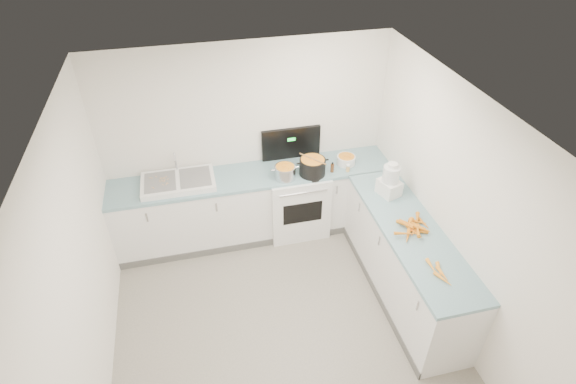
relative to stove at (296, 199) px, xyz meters
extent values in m
cube|color=white|center=(-0.55, 0.01, -0.02)|extent=(3.50, 0.60, 0.90)
cube|color=#7EA8B3|center=(-0.55, 0.01, 0.45)|extent=(3.50, 0.62, 0.04)
cube|color=white|center=(0.90, -1.39, -0.02)|extent=(0.60, 2.20, 0.90)
cube|color=#7EA8B3|center=(0.90, -1.39, 0.45)|extent=(0.62, 2.20, 0.04)
cube|color=white|center=(0.00, -0.01, -0.02)|extent=(0.76, 0.65, 0.90)
cube|color=black|center=(0.00, 0.29, 0.68)|extent=(0.76, 0.05, 0.42)
cube|color=white|center=(-1.45, 0.01, 0.50)|extent=(0.86, 0.52, 0.07)
cube|color=slate|center=(-1.65, 0.01, 0.54)|extent=(0.36, 0.42, 0.01)
cube|color=slate|center=(-1.25, 0.01, 0.54)|extent=(0.36, 0.42, 0.01)
cylinder|color=silver|center=(-1.45, 0.23, 0.66)|extent=(0.03, 0.03, 0.24)
cylinder|color=silver|center=(-0.18, -0.15, 0.54)|extent=(0.26, 0.26, 0.19)
cylinder|color=black|center=(0.16, -0.14, 0.56)|extent=(0.41, 0.41, 0.23)
cylinder|color=#AD7A47|center=(0.16, -0.14, 0.68)|extent=(0.25, 0.32, 0.02)
cylinder|color=white|center=(0.64, -0.02, 0.52)|extent=(0.29, 0.29, 0.11)
cylinder|color=#593319|center=(0.42, -0.16, 0.52)|extent=(0.04, 0.04, 0.11)
cylinder|color=#E5B266|center=(0.61, -0.19, 0.51)|extent=(0.05, 0.05, 0.08)
cube|color=white|center=(0.91, -0.75, 0.56)|extent=(0.27, 0.30, 0.18)
cylinder|color=silver|center=(0.91, -0.75, 0.74)|extent=(0.19, 0.19, 0.19)
cylinder|color=white|center=(0.91, -0.75, 0.86)|extent=(0.11, 0.11, 0.05)
cone|color=orange|center=(0.99, -1.31, 0.49)|extent=(0.19, 0.14, 0.05)
cone|color=orange|center=(0.80, -1.49, 0.49)|extent=(0.15, 0.20, 0.04)
cone|color=orange|center=(0.83, -1.31, 0.49)|extent=(0.13, 0.16, 0.04)
cone|color=orange|center=(0.96, -1.38, 0.49)|extent=(0.16, 0.16, 0.05)
cone|color=orange|center=(0.90, -1.43, 0.49)|extent=(0.17, 0.17, 0.04)
cone|color=orange|center=(0.89, -1.44, 0.49)|extent=(0.10, 0.22, 0.04)
cone|color=orange|center=(0.94, -1.46, 0.49)|extent=(0.18, 0.09, 0.05)
cone|color=orange|center=(0.96, -1.40, 0.49)|extent=(0.12, 0.17, 0.04)
cone|color=orange|center=(1.05, -1.34, 0.48)|extent=(0.07, 0.18, 0.04)
cone|color=orange|center=(0.91, -1.35, 0.49)|extent=(0.17, 0.19, 0.04)
cone|color=orange|center=(0.84, -1.36, 0.52)|extent=(0.14, 0.18, 0.05)
cone|color=orange|center=(1.00, -1.28, 0.52)|extent=(0.12, 0.16, 0.05)
cone|color=orange|center=(0.88, -1.33, 0.51)|extent=(0.15, 0.15, 0.05)
cone|color=orange|center=(0.96, -1.46, 0.53)|extent=(0.15, 0.16, 0.05)
cone|color=orange|center=(0.85, -1.33, 0.52)|extent=(0.13, 0.17, 0.04)
cone|color=orange|center=(0.91, -1.47, 0.53)|extent=(0.11, 0.21, 0.04)
cone|color=orange|center=(0.76, -1.48, 0.52)|extent=(0.22, 0.09, 0.04)
cone|color=orange|center=(0.85, -2.10, 0.49)|extent=(0.11, 0.20, 0.04)
cone|color=orange|center=(0.88, -2.04, 0.49)|extent=(0.05, 0.18, 0.04)
cone|color=orange|center=(0.88, -1.98, 0.49)|extent=(0.09, 0.17, 0.04)
cone|color=orange|center=(0.82, -1.92, 0.49)|extent=(0.04, 0.17, 0.04)
cube|color=tan|center=(-1.56, 0.04, 0.54)|extent=(0.03, 0.03, 0.00)
cube|color=tan|center=(-1.65, 0.01, 0.54)|extent=(0.03, 0.03, 0.00)
cube|color=tan|center=(-1.73, -0.10, 0.54)|extent=(0.04, 0.04, 0.00)
cube|color=tan|center=(-1.63, 0.02, 0.54)|extent=(0.03, 0.05, 0.00)
cube|color=tan|center=(-1.57, -0.05, 0.54)|extent=(0.04, 0.02, 0.00)
cube|color=tan|center=(-1.65, 0.08, 0.55)|extent=(0.02, 0.03, 0.00)
cube|color=tan|center=(-1.76, 0.11, 0.54)|extent=(0.04, 0.03, 0.00)
cube|color=tan|center=(-1.62, 0.07, 0.54)|extent=(0.04, 0.02, 0.00)
cube|color=tan|center=(-1.70, 0.13, 0.54)|extent=(0.02, 0.03, 0.00)
cube|color=tan|center=(-1.60, 0.02, 0.55)|extent=(0.02, 0.05, 0.00)
cube|color=tan|center=(-1.58, -0.05, 0.54)|extent=(0.03, 0.05, 0.00)
cube|color=tan|center=(-1.62, -0.06, 0.54)|extent=(0.03, 0.03, 0.00)
cube|color=tan|center=(-1.59, 0.10, 0.54)|extent=(0.02, 0.04, 0.00)
cube|color=tan|center=(-1.60, 0.09, 0.54)|extent=(0.05, 0.03, 0.00)
camera|label=1|loc=(-1.20, -4.53, 3.58)|focal=28.00mm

